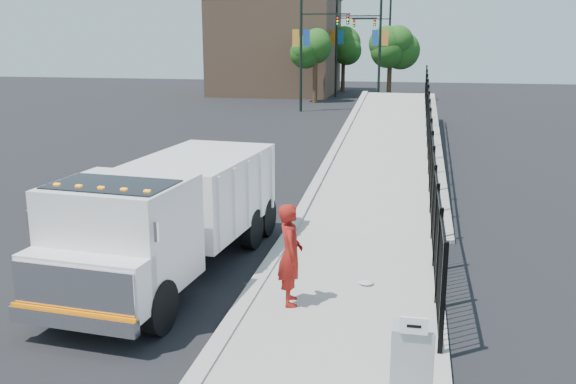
# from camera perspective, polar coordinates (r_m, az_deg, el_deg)

# --- Properties ---
(ground) EXTENTS (120.00, 120.00, 0.00)m
(ground) POSITION_cam_1_polar(r_m,az_deg,el_deg) (12.93, -3.10, -9.04)
(ground) COLOR black
(ground) RESTS_ON ground
(sidewalk) EXTENTS (3.55, 12.00, 0.12)m
(sidewalk) POSITION_cam_1_polar(r_m,az_deg,el_deg) (10.81, 4.43, -13.56)
(sidewalk) COLOR #9E998E
(sidewalk) RESTS_ON ground
(curb) EXTENTS (0.30, 12.00, 0.16)m
(curb) POSITION_cam_1_polar(r_m,az_deg,el_deg) (11.15, -5.68, -12.56)
(curb) COLOR #ADAAA3
(curb) RESTS_ON ground
(ramp) EXTENTS (3.95, 24.06, 3.19)m
(ramp) POSITION_cam_1_polar(r_m,az_deg,el_deg) (28.01, 9.25, 3.32)
(ramp) COLOR #9E998E
(ramp) RESTS_ON ground
(iron_fence) EXTENTS (0.10, 28.00, 1.80)m
(iron_fence) POSITION_cam_1_polar(r_m,az_deg,el_deg) (23.90, 12.38, 3.58)
(iron_fence) COLOR black
(iron_fence) RESTS_ON ground
(truck) EXTENTS (3.00, 7.53, 2.52)m
(truck) POSITION_cam_1_polar(r_m,az_deg,el_deg) (13.63, -10.52, -1.76)
(truck) COLOR black
(truck) RESTS_ON ground
(worker) EXTENTS (0.62, 0.80, 1.92)m
(worker) POSITION_cam_1_polar(r_m,az_deg,el_deg) (11.87, 0.20, -5.57)
(worker) COLOR maroon
(worker) RESTS_ON sidewalk
(utility_cabinet) EXTENTS (0.55, 0.40, 1.25)m
(utility_cabinet) POSITION_cam_1_polar(r_m,az_deg,el_deg) (8.87, 10.92, -15.27)
(utility_cabinet) COLOR gray
(utility_cabinet) RESTS_ON sidewalk
(arrow_sign) EXTENTS (0.35, 0.04, 0.22)m
(arrow_sign) POSITION_cam_1_polar(r_m,az_deg,el_deg) (8.34, 11.14, -11.58)
(arrow_sign) COLOR white
(arrow_sign) RESTS_ON utility_cabinet
(debris) EXTENTS (0.30, 0.30, 0.08)m
(debris) POSITION_cam_1_polar(r_m,az_deg,el_deg) (13.15, 6.95, -7.98)
(debris) COLOR silver
(debris) RESTS_ON sidewalk
(light_pole_0) EXTENTS (3.77, 0.22, 8.00)m
(light_pole_0) POSITION_cam_1_polar(r_m,az_deg,el_deg) (43.02, 1.58, 12.95)
(light_pole_0) COLOR black
(light_pole_0) RESTS_ON ground
(light_pole_1) EXTENTS (3.78, 0.22, 8.00)m
(light_pole_1) POSITION_cam_1_polar(r_m,az_deg,el_deg) (47.10, 7.79, 12.91)
(light_pole_1) COLOR black
(light_pole_1) RESTS_ON ground
(light_pole_2) EXTENTS (3.78, 0.22, 8.00)m
(light_pole_2) POSITION_cam_1_polar(r_m,az_deg,el_deg) (53.46, 4.65, 13.08)
(light_pole_2) COLOR black
(light_pole_2) RESTS_ON ground
(light_pole_3) EXTENTS (3.78, 0.22, 8.00)m
(light_pole_3) POSITION_cam_1_polar(r_m,az_deg,el_deg) (56.70, 8.67, 13.01)
(light_pole_3) COLOR black
(light_pole_3) RESTS_ON ground
(tree_0) EXTENTS (2.56, 2.56, 5.28)m
(tree_0) POSITION_cam_1_polar(r_m,az_deg,el_deg) (48.76, 2.45, 12.55)
(tree_0) COLOR #382314
(tree_0) RESTS_ON ground
(tree_1) EXTENTS (2.69, 2.69, 5.35)m
(tree_1) POSITION_cam_1_polar(r_m,az_deg,el_deg) (51.01, 9.09, 12.46)
(tree_1) COLOR #382314
(tree_1) RESTS_ON ground
(tree_2) EXTENTS (3.07, 3.07, 5.54)m
(tree_2) POSITION_cam_1_polar(r_m,az_deg,el_deg) (59.07, 4.96, 12.75)
(tree_2) COLOR #382314
(tree_2) RESTS_ON ground
(building) EXTENTS (10.00, 10.00, 8.00)m
(building) POSITION_cam_1_polar(r_m,az_deg,el_deg) (56.83, -1.03, 12.80)
(building) COLOR #8C664C
(building) RESTS_ON ground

